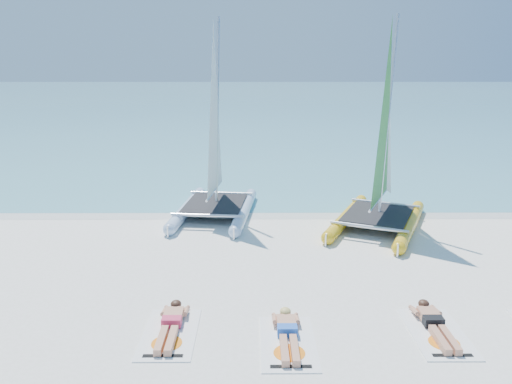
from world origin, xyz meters
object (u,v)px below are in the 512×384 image
Objects in this scene: towel_c at (437,333)px; sunbather_c at (434,323)px; towel_a at (170,334)px; catamaran_yellow at (384,158)px; towel_b at (288,343)px; catamaran_blue at (215,156)px; sunbather_a at (171,323)px; sunbather_b at (287,332)px.

sunbather_c is at bearing 90.00° from towel_c.
sunbather_c is (0.00, 0.19, 0.11)m from towel_c.
towel_a is 1.07× the size of sunbather_c.
towel_a is at bearing 179.95° from towel_c.
catamaran_yellow is 8.10m from towel_b.
catamaran_blue is 8.38m from towel_b.
towel_a is at bearing -177.86° from sunbather_c.
catamaran_yellow is 3.56× the size of towel_b.
sunbather_c reaches higher than towel_c.
sunbather_c is (2.82, 0.51, 0.11)m from towel_b.
towel_b is 1.07× the size of sunbather_c.
catamaran_blue reaches higher than sunbather_a.
catamaran_yellow is 6.85m from sunbather_c.
catamaran_blue is 3.82× the size of sunbather_b.
catamaran_blue reaches higher than sunbather_b.
sunbather_c is at bearing 6.43° from sunbather_b.
catamaran_blue is at bearing 103.43° from towel_b.
catamaran_yellow is at bearing 49.45° from sunbather_a.
sunbather_b is at bearing -173.57° from sunbather_c.
towel_b is at bearing -90.00° from sunbather_b.
sunbather_b is at bearing 90.00° from towel_b.
sunbather_a is at bearing 90.00° from towel_a.
catamaran_blue is 3.57× the size of towel_a.
sunbather_b is at bearing -3.41° from towel_a.
sunbather_b is 1.00× the size of sunbather_c.
catamaran_yellow is at bearing 50.27° from towel_a.
sunbather_b and sunbather_c have the same top height.
towel_c is at bearing -0.05° from towel_a.
towel_c is at bearing -70.72° from catamaran_yellow.
catamaran_yellow is 3.82× the size of sunbather_c.
towel_a is 5.02m from towel_c.
sunbather_a is at bearing 166.80° from towel_b.
sunbather_b is 0.93× the size of towel_c.
sunbather_c is (4.72, -7.42, -1.85)m from catamaran_blue.
towel_c is (5.02, -0.20, -0.11)m from sunbather_a.
towel_c is at bearing 2.56° from sunbather_b.
sunbather_a is 1.00× the size of sunbather_b.
sunbather_a is 5.02m from towel_c.
towel_c is at bearing 6.43° from towel_b.
sunbather_b is (1.89, -7.74, -1.85)m from catamaran_blue.
catamaran_yellow reaches higher than towel_b.
sunbather_a is 2.22m from sunbather_b.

